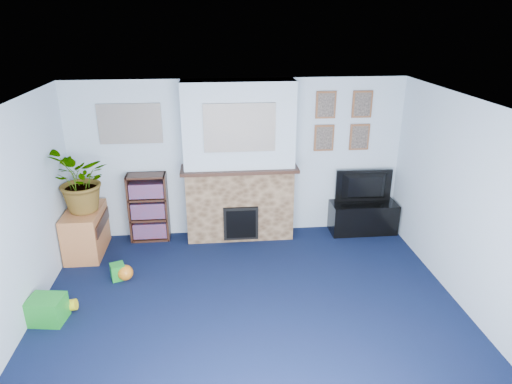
{
  "coord_description": "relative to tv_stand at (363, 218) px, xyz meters",
  "views": [
    {
      "loc": [
        -0.38,
        -4.35,
        3.26
      ],
      "look_at": [
        0.13,
        0.8,
        1.22
      ],
      "focal_mm": 32.0,
      "sensor_mm": 36.0,
      "label": 1
    }
  ],
  "objects": [
    {
      "name": "floor",
      "position": [
        -1.95,
        -2.03,
        -0.23
      ],
      "size": [
        5.0,
        4.5,
        0.01
      ],
      "primitive_type": "cube",
      "color": "#0E1635",
      "rests_on": "ground"
    },
    {
      "name": "ceiling",
      "position": [
        -1.95,
        -2.03,
        2.17
      ],
      "size": [
        5.0,
        4.5,
        0.01
      ],
      "primitive_type": "cube",
      "color": "white",
      "rests_on": "wall_back"
    },
    {
      "name": "wall_back",
      "position": [
        -1.95,
        0.22,
        0.97
      ],
      "size": [
        5.0,
        0.04,
        2.4
      ],
      "primitive_type": "cube",
      "color": "silver",
      "rests_on": "ground"
    },
    {
      "name": "wall_front",
      "position": [
        -1.95,
        -4.28,
        0.97
      ],
      "size": [
        5.0,
        0.04,
        2.4
      ],
      "primitive_type": "cube",
      "color": "silver",
      "rests_on": "ground"
    },
    {
      "name": "wall_left",
      "position": [
        -4.45,
        -2.03,
        0.97
      ],
      "size": [
        0.04,
        4.5,
        2.4
      ],
      "primitive_type": "cube",
      "color": "silver",
      "rests_on": "ground"
    },
    {
      "name": "wall_right",
      "position": [
        0.55,
        -2.03,
        0.97
      ],
      "size": [
        0.04,
        4.5,
        2.4
      ],
      "primitive_type": "cube",
      "color": "silver",
      "rests_on": "ground"
    },
    {
      "name": "chimney_breast",
      "position": [
        -1.95,
        0.02,
        0.96
      ],
      "size": [
        1.72,
        0.5,
        2.4
      ],
      "color": "brown",
      "rests_on": "ground"
    },
    {
      "name": "collage_main",
      "position": [
        -1.95,
        -0.19,
        1.55
      ],
      "size": [
        1.0,
        0.03,
        0.68
      ],
      "primitive_type": "cube",
      "color": "gray",
      "rests_on": "chimney_breast"
    },
    {
      "name": "collage_left",
      "position": [
        -3.5,
        0.21,
        1.55
      ],
      "size": [
        0.9,
        0.03,
        0.58
      ],
      "primitive_type": "cube",
      "color": "gray",
      "rests_on": "wall_back"
    },
    {
      "name": "portrait_tl",
      "position": [
        -0.65,
        0.2,
        1.77
      ],
      "size": [
        0.3,
        0.03,
        0.4
      ],
      "primitive_type": "cube",
      "color": "brown",
      "rests_on": "wall_back"
    },
    {
      "name": "portrait_tr",
      "position": [
        -0.1,
        0.2,
        1.77
      ],
      "size": [
        0.3,
        0.03,
        0.4
      ],
      "primitive_type": "cube",
      "color": "brown",
      "rests_on": "wall_back"
    },
    {
      "name": "portrait_bl",
      "position": [
        -0.65,
        0.2,
        1.27
      ],
      "size": [
        0.3,
        0.03,
        0.4
      ],
      "primitive_type": "cube",
      "color": "brown",
      "rests_on": "wall_back"
    },
    {
      "name": "portrait_br",
      "position": [
        -0.1,
        0.2,
        1.27
      ],
      "size": [
        0.3,
        0.03,
        0.4
      ],
      "primitive_type": "cube",
      "color": "brown",
      "rests_on": "wall_back"
    },
    {
      "name": "tv_stand",
      "position": [
        0.0,
        0.0,
        0.0
      ],
      "size": [
        1.03,
        0.43,
        0.49
      ],
      "primitive_type": "cube",
      "color": "black",
      "rests_on": "ground"
    },
    {
      "name": "television",
      "position": [
        0.0,
        0.02,
        0.52
      ],
      "size": [
        0.89,
        0.13,
        0.51
      ],
      "primitive_type": "imported",
      "rotation": [
        0.0,
        0.0,
        3.12
      ],
      "color": "black",
      "rests_on": "tv_stand"
    },
    {
      "name": "bookshelf",
      "position": [
        -3.33,
        0.08,
        0.28
      ],
      "size": [
        0.58,
        0.28,
        1.05
      ],
      "color": "#321B12",
      "rests_on": "ground"
    },
    {
      "name": "sideboard",
      "position": [
        -4.19,
        -0.28,
        0.12
      ],
      "size": [
        0.48,
        0.86,
        0.67
      ],
      "primitive_type": "cube",
      "color": "#BD6E3C",
      "rests_on": "ground"
    },
    {
      "name": "potted_plant",
      "position": [
        -4.14,
        -0.33,
        0.9
      ],
      "size": [
        0.86,
        0.95,
        0.92
      ],
      "primitive_type": "imported",
      "rotation": [
        0.0,
        0.0,
        4.89
      ],
      "color": "#26661E",
      "rests_on": "sideboard"
    },
    {
      "name": "mantel_clock",
      "position": [
        -1.97,
        -0.03,
        1.0
      ],
      "size": [
        0.09,
        0.05,
        0.13
      ],
      "primitive_type": "cube",
      "color": "gold",
      "rests_on": "chimney_breast"
    },
    {
      "name": "mantel_candle",
      "position": [
        -1.67,
        -0.03,
        1.01
      ],
      "size": [
        0.05,
        0.05,
        0.16
      ],
      "primitive_type": "cylinder",
      "color": "#B2BFC6",
      "rests_on": "chimney_breast"
    },
    {
      "name": "mantel_teddy",
      "position": [
        -2.47,
        -0.03,
        0.99
      ],
      "size": [
        0.14,
        0.14,
        0.14
      ],
      "primitive_type": "sphere",
      "color": "gray",
      "rests_on": "chimney_breast"
    },
    {
      "name": "mantel_can",
      "position": [
        -1.18,
        -0.03,
        0.99
      ],
      "size": [
        0.06,
        0.06,
        0.13
      ],
      "primitive_type": "cylinder",
      "color": "#198C26",
      "rests_on": "chimney_breast"
    },
    {
      "name": "green_crate",
      "position": [
        -4.25,
        -1.88,
        -0.08
      ],
      "size": [
        0.42,
        0.36,
        0.3
      ],
      "primitive_type": "cube",
      "rotation": [
        0.0,
        0.0,
        -0.15
      ],
      "color": "#198C26",
      "rests_on": "ground"
    },
    {
      "name": "toy_ball",
      "position": [
        -3.53,
        -1.09,
        -0.14
      ],
      "size": [
        0.21,
        0.21,
        0.21
      ],
      "primitive_type": "sphere",
      "color": "orange",
      "rests_on": "ground"
    },
    {
      "name": "toy_block",
      "position": [
        -3.63,
        -1.06,
        -0.11
      ],
      "size": [
        0.22,
        0.22,
        0.21
      ],
      "primitive_type": "cube",
      "rotation": [
        0.0,
        0.0,
        0.36
      ],
      "color": "#198C26",
      "rests_on": "ground"
    },
    {
      "name": "toy_tube",
      "position": [
        -4.12,
        -1.72,
        -0.15
      ],
      "size": [
        0.3,
        0.13,
        0.17
      ],
      "primitive_type": "cylinder",
      "rotation": [
        0.0,
        1.43,
        0.0
      ],
      "color": "yellow",
      "rests_on": "ground"
    }
  ]
}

